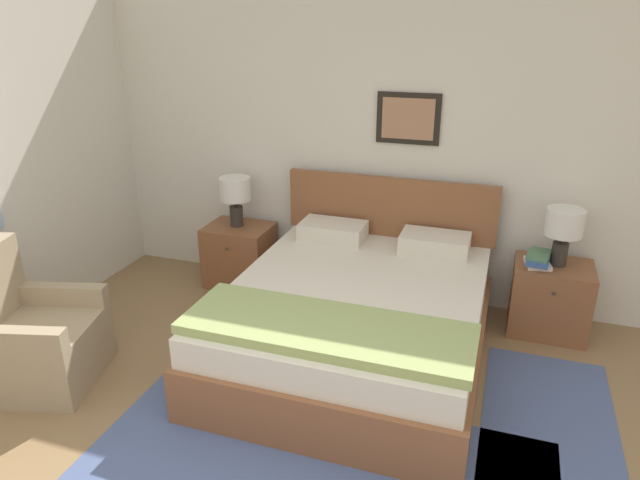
# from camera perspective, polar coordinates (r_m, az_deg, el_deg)

# --- Properties ---
(wall_back) EXTENTS (7.25, 0.09, 2.60)m
(wall_back) POSITION_cam_1_polar(r_m,az_deg,el_deg) (4.69, 6.61, 9.60)
(wall_back) COLOR beige
(wall_back) RESTS_ON ground_plane
(area_rug_bedside) EXTENTS (0.77, 1.46, 0.01)m
(area_rug_bedside) POSITION_cam_1_polar(r_m,az_deg,el_deg) (3.83, 21.91, -16.46)
(area_rug_bedside) COLOR #47567F
(area_rug_bedside) RESTS_ON ground_plane
(bed) EXTENTS (1.72, 2.08, 1.05)m
(bed) POSITION_cam_1_polar(r_m,az_deg,el_deg) (4.00, 3.62, -7.78)
(bed) COLOR brown
(bed) RESTS_ON ground_plane
(armchair) EXTENTS (0.86, 0.85, 0.91)m
(armchair) POSITION_cam_1_polar(r_m,az_deg,el_deg) (4.20, -26.87, -8.87)
(armchair) COLOR #998466
(armchair) RESTS_ON ground_plane
(nightstand_near_window) EXTENTS (0.56, 0.47, 0.55)m
(nightstand_near_window) POSITION_cam_1_polar(r_m,az_deg,el_deg) (5.12, -8.01, -1.51)
(nightstand_near_window) COLOR brown
(nightstand_near_window) RESTS_ON ground_plane
(nightstand_by_door) EXTENTS (0.56, 0.47, 0.55)m
(nightstand_by_door) POSITION_cam_1_polar(r_m,az_deg,el_deg) (4.65, 21.99, -5.44)
(nightstand_by_door) COLOR brown
(nightstand_by_door) RESTS_ON ground_plane
(table_lamp_near_window) EXTENTS (0.27, 0.27, 0.43)m
(table_lamp_near_window) POSITION_cam_1_polar(r_m,az_deg,el_deg) (4.94, -8.48, 4.72)
(table_lamp_near_window) COLOR #2D2823
(table_lamp_near_window) RESTS_ON nightstand_near_window
(table_lamp_by_door) EXTENTS (0.27, 0.27, 0.43)m
(table_lamp_by_door) POSITION_cam_1_polar(r_m,az_deg,el_deg) (4.45, 23.21, 1.23)
(table_lamp_by_door) COLOR #2D2823
(table_lamp_by_door) RESTS_ON nightstand_by_door
(book_thick_bottom) EXTENTS (0.20, 0.23, 0.03)m
(book_thick_bottom) POSITION_cam_1_polar(r_m,az_deg,el_deg) (4.48, 20.92, -2.21)
(book_thick_bottom) COLOR silver
(book_thick_bottom) RESTS_ON nightstand_by_door
(book_hardcover_middle) EXTENTS (0.18, 0.28, 0.04)m
(book_hardcover_middle) POSITION_cam_1_polar(r_m,az_deg,el_deg) (4.47, 20.98, -1.81)
(book_hardcover_middle) COLOR #335693
(book_hardcover_middle) RESTS_ON book_thick_bottom
(book_novel_upper) EXTENTS (0.19, 0.24, 0.04)m
(book_novel_upper) POSITION_cam_1_polar(r_m,az_deg,el_deg) (4.46, 21.04, -1.37)
(book_novel_upper) COLOR #4C7551
(book_novel_upper) RESTS_ON book_hardcover_middle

